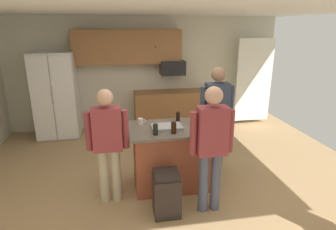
# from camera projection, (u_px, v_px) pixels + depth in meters

# --- Properties ---
(floor) EXTENTS (7.04, 7.04, 0.00)m
(floor) POSITION_uv_depth(u_px,v_px,m) (165.00, 181.00, 4.57)
(floor) COLOR tan
(floor) RESTS_ON ground
(ceiling) EXTENTS (7.04, 7.04, 0.00)m
(ceiling) POSITION_uv_depth(u_px,v_px,m) (164.00, 9.00, 3.78)
(ceiling) COLOR white
(back_wall) EXTENTS (6.40, 0.10, 2.60)m
(back_wall) POSITION_uv_depth(u_px,v_px,m) (145.00, 73.00, 6.80)
(back_wall) COLOR beige
(back_wall) RESTS_ON ground
(french_door_window_panel) EXTENTS (0.90, 0.06, 2.00)m
(french_door_window_panel) POSITION_uv_depth(u_px,v_px,m) (254.00, 81.00, 6.92)
(french_door_window_panel) COLOR white
(french_door_window_panel) RESTS_ON ground
(cabinet_run_upper) EXTENTS (2.40, 0.38, 0.75)m
(cabinet_run_upper) POSITION_uv_depth(u_px,v_px,m) (128.00, 47.00, 6.36)
(cabinet_run_upper) COLOR #936038
(cabinet_run_lower) EXTENTS (1.80, 0.63, 0.90)m
(cabinet_run_lower) POSITION_uv_depth(u_px,v_px,m) (172.00, 109.00, 6.86)
(cabinet_run_lower) COLOR #936038
(cabinet_run_lower) RESTS_ON ground
(refrigerator) EXTENTS (0.88, 0.76, 1.86)m
(refrigerator) POSITION_uv_depth(u_px,v_px,m) (56.00, 95.00, 6.19)
(refrigerator) COLOR white
(refrigerator) RESTS_ON ground
(microwave_over_range) EXTENTS (0.56, 0.40, 0.32)m
(microwave_over_range) POSITION_uv_depth(u_px,v_px,m) (172.00, 68.00, 6.58)
(microwave_over_range) COLOR black
(kitchen_island) EXTENTS (1.26, 0.84, 0.95)m
(kitchen_island) POSITION_uv_depth(u_px,v_px,m) (171.00, 156.00, 4.34)
(kitchen_island) COLOR #9E4C33
(kitchen_island) RESTS_ON ground
(person_guest_right) EXTENTS (0.57, 0.22, 1.62)m
(person_guest_right) POSITION_uv_depth(u_px,v_px,m) (108.00, 140.00, 3.80)
(person_guest_right) COLOR tan
(person_guest_right) RESTS_ON ground
(person_host_foreground) EXTENTS (0.57, 0.23, 1.77)m
(person_host_foreground) POSITION_uv_depth(u_px,v_px,m) (217.00, 112.00, 4.69)
(person_host_foreground) COLOR #383842
(person_host_foreground) RESTS_ON ground
(person_elder_center) EXTENTS (0.57, 0.22, 1.70)m
(person_elder_center) POSITION_uv_depth(u_px,v_px,m) (212.00, 142.00, 3.58)
(person_elder_center) COLOR #4C5166
(person_elder_center) RESTS_ON ground
(glass_pilsner) EXTENTS (0.06, 0.06, 0.15)m
(glass_pilsner) POSITION_uv_depth(u_px,v_px,m) (178.00, 117.00, 4.44)
(glass_pilsner) COLOR black
(glass_pilsner) RESTS_ON kitchen_island
(mug_ceramic_white) EXTENTS (0.12, 0.08, 0.11)m
(mug_ceramic_white) POSITION_uv_depth(u_px,v_px,m) (205.00, 128.00, 4.03)
(mug_ceramic_white) COLOR #4C6B99
(mug_ceramic_white) RESTS_ON kitchen_island
(glass_stout_tall) EXTENTS (0.07, 0.07, 0.15)m
(glass_stout_tall) POSITION_uv_depth(u_px,v_px,m) (155.00, 129.00, 3.89)
(glass_stout_tall) COLOR black
(glass_stout_tall) RESTS_ON kitchen_island
(glass_short_whisky) EXTENTS (0.07, 0.07, 0.16)m
(glass_short_whisky) POSITION_uv_depth(u_px,v_px,m) (174.00, 128.00, 3.94)
(glass_short_whisky) COLOR black
(glass_short_whisky) RESTS_ON kitchen_island
(mug_blue_stoneware) EXTENTS (0.12, 0.08, 0.10)m
(mug_blue_stoneware) POSITION_uv_depth(u_px,v_px,m) (141.00, 121.00, 4.30)
(mug_blue_stoneware) COLOR white
(mug_blue_stoneware) RESTS_ON kitchen_island
(serving_tray) EXTENTS (0.44, 0.30, 0.04)m
(serving_tray) POSITION_uv_depth(u_px,v_px,m) (167.00, 127.00, 4.15)
(serving_tray) COLOR #B7B7BC
(serving_tray) RESTS_ON kitchen_island
(trash_bin) EXTENTS (0.34, 0.34, 0.61)m
(trash_bin) POSITION_uv_depth(u_px,v_px,m) (166.00, 193.00, 3.70)
(trash_bin) COLOR black
(trash_bin) RESTS_ON ground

